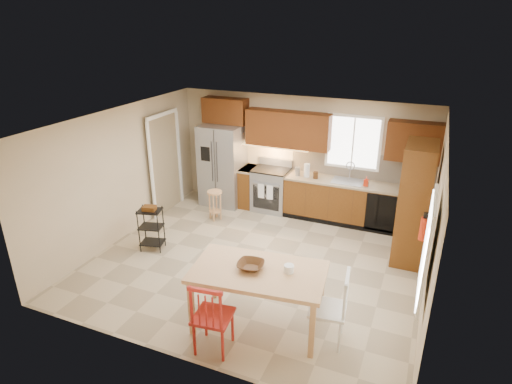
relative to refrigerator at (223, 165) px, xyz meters
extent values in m
plane|color=tan|center=(1.70, -2.12, -0.91)|extent=(5.50, 5.50, 0.00)
cube|color=silver|center=(1.70, -2.12, 1.59)|extent=(5.50, 5.00, 0.02)
cube|color=#CCB793|center=(1.70, 0.38, 0.34)|extent=(5.50, 0.02, 2.50)
cube|color=#CCB793|center=(1.70, -4.62, 0.34)|extent=(5.50, 0.02, 2.50)
cube|color=#CCB793|center=(-1.05, -2.12, 0.34)|extent=(0.02, 5.00, 2.50)
cube|color=#CCB793|center=(4.45, -2.12, 0.34)|extent=(0.02, 5.00, 2.50)
cube|color=gray|center=(0.00, 0.00, 0.00)|extent=(0.92, 0.75, 1.82)
cube|color=gray|center=(1.15, 0.06, -0.45)|extent=(0.76, 0.63, 0.92)
cube|color=brown|center=(0.60, 0.08, -0.46)|extent=(0.30, 0.60, 0.90)
cube|color=brown|center=(2.99, 0.08, -0.46)|extent=(2.92, 0.60, 0.90)
cube|color=black|center=(3.55, -0.22, -0.46)|extent=(0.60, 0.02, 0.78)
cube|color=beige|center=(2.99, 0.36, 0.27)|extent=(2.92, 0.03, 0.55)
cube|color=#572D0E|center=(0.00, 0.20, 1.19)|extent=(1.00, 0.35, 0.55)
cube|color=#572D0E|center=(1.45, 0.20, 0.92)|extent=(1.80, 0.35, 0.75)
cube|color=#572D0E|center=(3.95, 0.20, 0.92)|extent=(1.00, 0.35, 0.75)
cube|color=white|center=(2.80, 0.35, 0.74)|extent=(1.12, 0.04, 1.12)
cube|color=gray|center=(2.80, 0.08, -0.05)|extent=(0.62, 0.46, 0.16)
cube|color=#FFBF66|center=(1.15, 0.17, 0.52)|extent=(1.60, 0.30, 0.01)
imported|color=red|center=(3.18, -0.02, 0.09)|extent=(0.09, 0.09, 0.19)
cylinder|color=white|center=(1.95, 0.03, 0.13)|extent=(0.12, 0.12, 0.28)
cylinder|color=gray|center=(1.75, 0.03, 0.08)|extent=(0.11, 0.11, 0.18)
cylinder|color=#462512|center=(2.15, 0.00, 0.06)|extent=(0.10, 0.10, 0.14)
cube|color=brown|center=(4.13, -0.93, 0.14)|extent=(0.50, 0.95, 2.10)
cylinder|color=red|center=(4.33, -1.98, 0.19)|extent=(0.12, 0.12, 0.36)
cube|color=white|center=(4.38, -3.27, 0.54)|extent=(0.04, 1.02, 1.32)
cube|color=#8C7A59|center=(-0.97, -0.82, 0.14)|extent=(0.04, 0.95, 2.10)
imported|color=#462512|center=(2.26, -3.63, -0.03)|extent=(0.40, 0.40, 0.09)
cylinder|color=white|center=(2.76, -3.52, 0.00)|extent=(0.16, 0.16, 0.17)
camera|label=1|loc=(4.22, -8.12, 3.09)|focal=30.00mm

